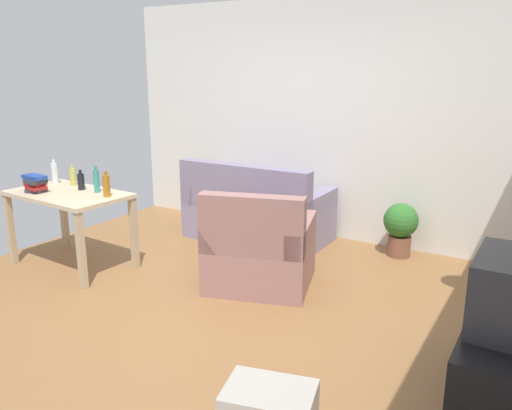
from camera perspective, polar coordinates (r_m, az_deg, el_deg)
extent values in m
cube|color=olive|center=(4.58, -4.35, -10.47)|extent=(5.20, 4.40, 0.02)
cube|color=silver|center=(6.10, 7.47, 9.14)|extent=(5.20, 0.10, 2.70)
cube|color=gray|center=(6.08, 0.28, -1.82)|extent=(1.60, 0.84, 0.40)
cube|color=slate|center=(5.68, -1.45, 1.78)|extent=(1.60, 0.16, 0.52)
cube|color=gray|center=(5.68, 6.58, 0.12)|extent=(0.16, 0.84, 0.22)
cube|color=gray|center=(6.38, -5.32, 1.81)|extent=(0.16, 0.84, 0.22)
cube|color=black|center=(3.54, 25.21, -15.52)|extent=(0.44, 1.10, 0.48)
cube|color=#2D2D33|center=(3.34, 26.08, -8.64)|extent=(0.40, 0.60, 0.44)
cube|color=#C6B28E|center=(5.42, -19.81, 1.11)|extent=(1.25, 0.79, 0.04)
cube|color=tan|center=(5.81, -25.19, -2.42)|extent=(0.06, 0.06, 0.72)
cube|color=tan|center=(4.91, -18.54, -4.79)|extent=(0.06, 0.06, 0.72)
cube|color=tan|center=(6.13, -20.21, -1.08)|extent=(0.06, 0.06, 0.72)
cube|color=tan|center=(5.27, -13.16, -3.04)|extent=(0.06, 0.06, 0.72)
cylinder|color=brown|center=(5.75, 15.33, -4.31)|extent=(0.24, 0.24, 0.22)
sphere|color=#2D6B28|center=(5.66, 15.52, -1.63)|extent=(0.36, 0.36, 0.36)
cube|color=#996B66|center=(4.83, 0.51, -6.33)|extent=(1.11, 1.07, 0.40)
cube|color=#8C625D|center=(4.36, -0.49, -2.27)|extent=(0.91, 0.42, 0.52)
cube|color=#926661|center=(4.66, 4.97, -3.14)|extent=(0.40, 0.85, 0.22)
cube|color=#926661|center=(4.82, -3.77, -2.51)|extent=(0.40, 0.85, 0.22)
cylinder|color=silver|center=(5.85, -21.10, 3.23)|extent=(0.06, 0.06, 0.21)
cylinder|color=silver|center=(5.83, -21.22, 4.44)|extent=(0.03, 0.03, 0.04)
cylinder|color=#BCB24C|center=(5.70, -19.34, 2.92)|extent=(0.06, 0.06, 0.18)
cylinder|color=#BCB24C|center=(5.68, -19.44, 3.99)|extent=(0.03, 0.03, 0.04)
cylinder|color=black|center=(5.47, -18.54, 2.42)|extent=(0.07, 0.07, 0.16)
cylinder|color=black|center=(5.45, -18.63, 3.45)|extent=(0.03, 0.03, 0.04)
cylinder|color=teal|center=(5.30, -17.00, 2.50)|extent=(0.06, 0.06, 0.22)
cylinder|color=teal|center=(5.27, -17.10, 3.88)|extent=(0.03, 0.03, 0.04)
cylinder|color=#9E6019|center=(5.09, -16.00, 2.01)|extent=(0.07, 0.07, 0.21)
cylinder|color=#9E6019|center=(5.07, -16.10, 3.37)|extent=(0.03, 0.03, 0.04)
cube|color=#333338|center=(5.52, -22.85, 1.46)|extent=(0.19, 0.17, 0.03)
cube|color=maroon|center=(5.50, -22.84, 1.76)|extent=(0.18, 0.16, 0.03)
cube|color=maroon|center=(5.51, -22.92, 2.10)|extent=(0.18, 0.16, 0.03)
cube|color=#333338|center=(5.49, -22.92, 2.41)|extent=(0.20, 0.18, 0.04)
cube|color=navy|center=(5.50, -23.02, 2.83)|extent=(0.26, 0.15, 0.04)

